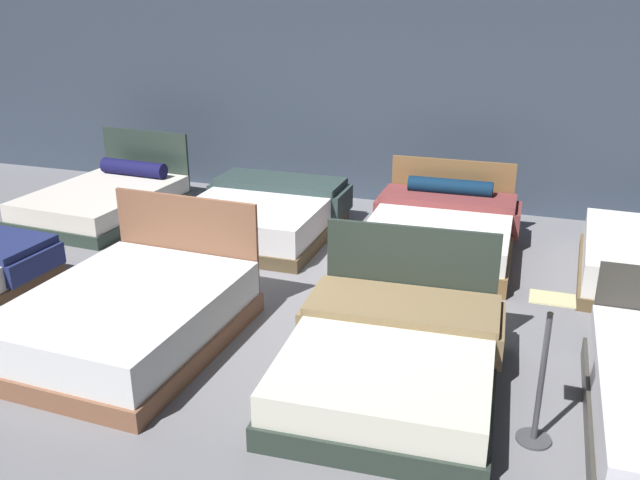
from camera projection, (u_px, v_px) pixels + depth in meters
name	position (u px, v px, depth m)	size (l,w,h in m)	color
ground_plane	(313.00, 288.00, 6.97)	(18.00, 18.00, 0.02)	slate
showroom_back_wall	(389.00, 77.00, 9.14)	(18.00, 0.06, 3.50)	#333D4C
bed_1	(129.00, 317.00, 5.80)	(1.68, 2.13, 1.05)	brown
bed_2	(391.00, 359.00, 5.19)	(1.71, 2.03, 1.01)	#27322B
bed_4	(106.00, 200.00, 9.06)	(1.62, 2.17, 0.97)	#27342D
bed_5	(264.00, 215.00, 8.36)	(1.78, 1.99, 0.57)	brown
bed_6	(441.00, 232.00, 7.76)	(1.73, 1.98, 0.91)	brown
price_sign	(540.00, 388.00, 4.49)	(0.28, 0.24, 1.08)	#3F3F44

